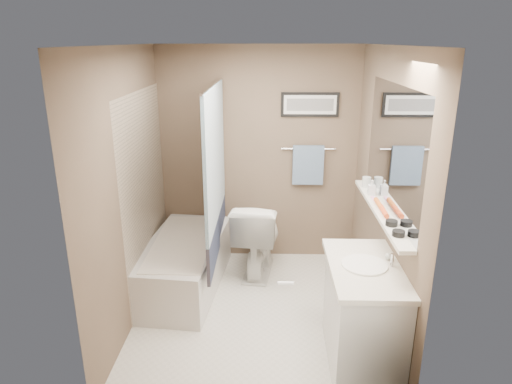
{
  "coord_description": "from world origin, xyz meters",
  "views": [
    {
      "loc": [
        0.1,
        -3.7,
        2.44
      ],
      "look_at": [
        0.0,
        0.15,
        1.15
      ],
      "focal_mm": 32.0,
      "sensor_mm": 36.0,
      "label": 1
    }
  ],
  "objects_px": {
    "vanity": "(363,317)",
    "soap_bottle": "(372,187)",
    "bathtub": "(184,265)",
    "glass_jar": "(366,182)",
    "hair_brush_back": "(379,204)",
    "candle_bowl_near": "(398,233)",
    "toilet": "(257,236)",
    "hair_brush_front": "(384,211)",
    "candle_bowl_far": "(392,223)"
  },
  "relations": [
    {
      "from": "vanity",
      "to": "soap_bottle",
      "type": "xyz_separation_m",
      "value": [
        0.19,
        0.84,
        0.78
      ]
    },
    {
      "from": "bathtub",
      "to": "vanity",
      "type": "height_order",
      "value": "vanity"
    },
    {
      "from": "bathtub",
      "to": "glass_jar",
      "type": "bearing_deg",
      "value": 4.14
    },
    {
      "from": "bathtub",
      "to": "soap_bottle",
      "type": "distance_m",
      "value": 2.03
    },
    {
      "from": "vanity",
      "to": "hair_brush_back",
      "type": "xyz_separation_m",
      "value": [
        0.19,
        0.54,
        0.74
      ]
    },
    {
      "from": "hair_brush_back",
      "to": "candle_bowl_near",
      "type": "bearing_deg",
      "value": -90.0
    },
    {
      "from": "toilet",
      "to": "vanity",
      "type": "relative_size",
      "value": 0.93
    },
    {
      "from": "hair_brush_front",
      "to": "hair_brush_back",
      "type": "height_order",
      "value": "same"
    },
    {
      "from": "vanity",
      "to": "glass_jar",
      "type": "relative_size",
      "value": 9.0
    },
    {
      "from": "vanity",
      "to": "candle_bowl_near",
      "type": "height_order",
      "value": "candle_bowl_near"
    },
    {
      "from": "toilet",
      "to": "hair_brush_front",
      "type": "distance_m",
      "value": 1.67
    },
    {
      "from": "vanity",
      "to": "candle_bowl_near",
      "type": "xyz_separation_m",
      "value": [
        0.19,
        -0.07,
        0.73
      ]
    },
    {
      "from": "bathtub",
      "to": "hair_brush_front",
      "type": "relative_size",
      "value": 6.82
    },
    {
      "from": "glass_jar",
      "to": "vanity",
      "type": "bearing_deg",
      "value": -99.91
    },
    {
      "from": "toilet",
      "to": "glass_jar",
      "type": "xyz_separation_m",
      "value": [
        1.04,
        -0.4,
        0.75
      ]
    },
    {
      "from": "candle_bowl_far",
      "to": "hair_brush_back",
      "type": "bearing_deg",
      "value": 90.0
    },
    {
      "from": "toilet",
      "to": "candle_bowl_near",
      "type": "bearing_deg",
      "value": 131.46
    },
    {
      "from": "toilet",
      "to": "vanity",
      "type": "bearing_deg",
      "value": 127.55
    },
    {
      "from": "candle_bowl_near",
      "to": "soap_bottle",
      "type": "bearing_deg",
      "value": 90.0
    },
    {
      "from": "bathtub",
      "to": "candle_bowl_far",
      "type": "height_order",
      "value": "candle_bowl_far"
    },
    {
      "from": "toilet",
      "to": "vanity",
      "type": "height_order",
      "value": "toilet"
    },
    {
      "from": "candle_bowl_far",
      "to": "hair_brush_front",
      "type": "xyz_separation_m",
      "value": [
        0.0,
        0.24,
        0.0
      ]
    },
    {
      "from": "candle_bowl_far",
      "to": "soap_bottle",
      "type": "height_order",
      "value": "soap_bottle"
    },
    {
      "from": "candle_bowl_far",
      "to": "hair_brush_front",
      "type": "height_order",
      "value": "hair_brush_front"
    },
    {
      "from": "vanity",
      "to": "hair_brush_back",
      "type": "relative_size",
      "value": 4.09
    },
    {
      "from": "candle_bowl_near",
      "to": "glass_jar",
      "type": "xyz_separation_m",
      "value": [
        0.0,
        1.13,
        0.03
      ]
    },
    {
      "from": "candle_bowl_near",
      "to": "hair_brush_front",
      "type": "height_order",
      "value": "hair_brush_front"
    },
    {
      "from": "vanity",
      "to": "candle_bowl_far",
      "type": "xyz_separation_m",
      "value": [
        0.19,
        0.12,
        0.73
      ]
    },
    {
      "from": "bathtub",
      "to": "glass_jar",
      "type": "distance_m",
      "value": 2.01
    },
    {
      "from": "candle_bowl_far",
      "to": "hair_brush_back",
      "type": "relative_size",
      "value": 0.41
    },
    {
      "from": "glass_jar",
      "to": "soap_bottle",
      "type": "distance_m",
      "value": 0.22
    },
    {
      "from": "bathtub",
      "to": "hair_brush_back",
      "type": "height_order",
      "value": "hair_brush_back"
    },
    {
      "from": "hair_brush_front",
      "to": "glass_jar",
      "type": "height_order",
      "value": "glass_jar"
    },
    {
      "from": "bathtub",
      "to": "vanity",
      "type": "distance_m",
      "value": 1.95
    },
    {
      "from": "candle_bowl_far",
      "to": "glass_jar",
      "type": "bearing_deg",
      "value": 90.0
    },
    {
      "from": "toilet",
      "to": "hair_brush_front",
      "type": "bearing_deg",
      "value": 140.71
    },
    {
      "from": "soap_bottle",
      "to": "vanity",
      "type": "bearing_deg",
      "value": -102.44
    },
    {
      "from": "candle_bowl_near",
      "to": "candle_bowl_far",
      "type": "relative_size",
      "value": 1.0
    },
    {
      "from": "hair_brush_front",
      "to": "soap_bottle",
      "type": "relative_size",
      "value": 1.6
    },
    {
      "from": "candle_bowl_far",
      "to": "hair_brush_back",
      "type": "xyz_separation_m",
      "value": [
        0.0,
        0.42,
        0.0
      ]
    },
    {
      "from": "candle_bowl_far",
      "to": "hair_brush_front",
      "type": "bearing_deg",
      "value": 90.0
    },
    {
      "from": "candle_bowl_near",
      "to": "soap_bottle",
      "type": "relative_size",
      "value": 0.65
    },
    {
      "from": "candle_bowl_far",
      "to": "vanity",
      "type": "bearing_deg",
      "value": -146.07
    },
    {
      "from": "hair_brush_front",
      "to": "soap_bottle",
      "type": "bearing_deg",
      "value": 90.0
    },
    {
      "from": "hair_brush_back",
      "to": "soap_bottle",
      "type": "bearing_deg",
      "value": 90.0
    },
    {
      "from": "hair_brush_front",
      "to": "toilet",
      "type": "bearing_deg",
      "value": 133.5
    },
    {
      "from": "vanity",
      "to": "bathtub",
      "type": "bearing_deg",
      "value": 146.15
    },
    {
      "from": "toilet",
      "to": "soap_bottle",
      "type": "relative_size",
      "value": 6.09
    },
    {
      "from": "toilet",
      "to": "candle_bowl_far",
      "type": "xyz_separation_m",
      "value": [
        1.04,
        -1.33,
        0.72
      ]
    },
    {
      "from": "hair_brush_back",
      "to": "hair_brush_front",
      "type": "bearing_deg",
      "value": -90.0
    }
  ]
}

